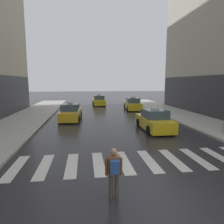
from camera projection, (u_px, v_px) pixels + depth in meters
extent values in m
plane|color=#26262B|center=(160.00, 197.00, 6.54)|extent=(160.00, 160.00, 0.00)
cube|color=silver|center=(16.00, 168.00, 8.77)|extent=(0.50, 2.80, 0.01)
cube|color=silver|center=(44.00, 166.00, 8.92)|extent=(0.50, 2.80, 0.01)
cube|color=silver|center=(72.00, 165.00, 9.08)|extent=(0.50, 2.80, 0.01)
cube|color=silver|center=(99.00, 163.00, 9.24)|extent=(0.50, 2.80, 0.01)
cube|color=silver|center=(124.00, 162.00, 9.40)|extent=(0.50, 2.80, 0.01)
cube|color=silver|center=(149.00, 161.00, 9.56)|extent=(0.50, 2.80, 0.01)
cube|color=silver|center=(173.00, 159.00, 9.72)|extent=(0.50, 2.80, 0.01)
cube|color=silver|center=(197.00, 158.00, 9.87)|extent=(0.50, 2.80, 0.01)
cube|color=silver|center=(219.00, 157.00, 10.03)|extent=(0.50, 2.80, 0.01)
cube|color=yellow|center=(154.00, 123.00, 15.70)|extent=(1.83, 4.51, 0.84)
cube|color=#384C5B|center=(155.00, 114.00, 15.49)|extent=(1.61, 2.11, 0.64)
cube|color=silver|center=(155.00, 108.00, 15.43)|extent=(0.60, 0.24, 0.18)
cylinder|color=black|center=(139.00, 123.00, 16.94)|extent=(0.22, 0.66, 0.66)
cylinder|color=black|center=(158.00, 122.00, 17.17)|extent=(0.22, 0.66, 0.66)
cylinder|color=black|center=(149.00, 130.00, 14.29)|extent=(0.22, 0.66, 0.66)
cylinder|color=black|center=(172.00, 129.00, 14.53)|extent=(0.22, 0.66, 0.66)
cube|color=#F2EAB2|center=(138.00, 117.00, 17.83)|extent=(0.20, 0.04, 0.14)
cube|color=#F2EAB2|center=(152.00, 117.00, 18.00)|extent=(0.20, 0.04, 0.14)
cube|color=gold|center=(71.00, 114.00, 19.87)|extent=(2.05, 4.59, 0.84)
cube|color=#384C5B|center=(70.00, 107.00, 19.66)|extent=(1.72, 2.19, 0.64)
cube|color=silver|center=(70.00, 103.00, 19.60)|extent=(0.61, 0.27, 0.18)
cylinder|color=black|center=(64.00, 115.00, 21.17)|extent=(0.26, 0.67, 0.66)
cylinder|color=black|center=(81.00, 114.00, 21.30)|extent=(0.26, 0.67, 0.66)
cylinder|color=black|center=(60.00, 119.00, 18.50)|extent=(0.26, 0.67, 0.66)
cylinder|color=black|center=(78.00, 119.00, 18.63)|extent=(0.26, 0.67, 0.66)
cube|color=#F2EAB2|center=(67.00, 111.00, 22.05)|extent=(0.20, 0.05, 0.14)
cube|color=#F2EAB2|center=(79.00, 111.00, 22.15)|extent=(0.20, 0.05, 0.14)
cube|color=yellow|center=(133.00, 106.00, 27.36)|extent=(2.05, 4.60, 0.84)
cube|color=#384C5B|center=(133.00, 100.00, 27.16)|extent=(1.72, 2.19, 0.64)
cube|color=silver|center=(133.00, 97.00, 27.10)|extent=(0.61, 0.27, 0.18)
cylinder|color=black|center=(125.00, 106.00, 28.66)|extent=(0.26, 0.67, 0.66)
cylinder|color=black|center=(137.00, 106.00, 28.79)|extent=(0.26, 0.67, 0.66)
cylinder|color=black|center=(128.00, 109.00, 26.00)|extent=(0.26, 0.67, 0.66)
cylinder|color=black|center=(141.00, 109.00, 26.13)|extent=(0.26, 0.67, 0.66)
cube|color=#F2EAB2|center=(126.00, 104.00, 29.55)|extent=(0.20, 0.05, 0.14)
cube|color=#F2EAB2|center=(134.00, 104.00, 29.64)|extent=(0.20, 0.05, 0.14)
cube|color=yellow|center=(99.00, 102.00, 32.86)|extent=(1.91, 4.54, 0.84)
cube|color=#384C5B|center=(99.00, 97.00, 32.65)|extent=(1.65, 2.14, 0.64)
cube|color=silver|center=(99.00, 95.00, 32.60)|extent=(0.61, 0.25, 0.18)
cylinder|color=black|center=(93.00, 102.00, 34.08)|extent=(0.24, 0.66, 0.66)
cylinder|color=black|center=(103.00, 102.00, 34.34)|extent=(0.24, 0.66, 0.66)
cylinder|color=black|center=(94.00, 104.00, 31.44)|extent=(0.24, 0.66, 0.66)
cylinder|color=black|center=(105.00, 104.00, 31.71)|extent=(0.24, 0.66, 0.66)
cube|color=#F2EAB2|center=(94.00, 100.00, 34.97)|extent=(0.20, 0.04, 0.14)
cube|color=#F2EAB2|center=(101.00, 100.00, 35.17)|extent=(0.20, 0.04, 0.14)
cylinder|color=#473D33|center=(111.00, 186.00, 6.38)|extent=(0.14, 0.14, 0.82)
cylinder|color=#473D33|center=(117.00, 186.00, 6.41)|extent=(0.14, 0.14, 0.82)
cube|color=brown|center=(114.00, 165.00, 6.29)|extent=(0.36, 0.24, 0.60)
sphere|color=#9E7051|center=(114.00, 152.00, 6.23)|extent=(0.22, 0.22, 0.22)
cylinder|color=brown|center=(106.00, 167.00, 6.27)|extent=(0.09, 0.09, 0.55)
cylinder|color=brown|center=(121.00, 166.00, 6.33)|extent=(0.09, 0.09, 0.55)
cube|color=#264C8C|center=(115.00, 167.00, 6.07)|extent=(0.28, 0.18, 0.40)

